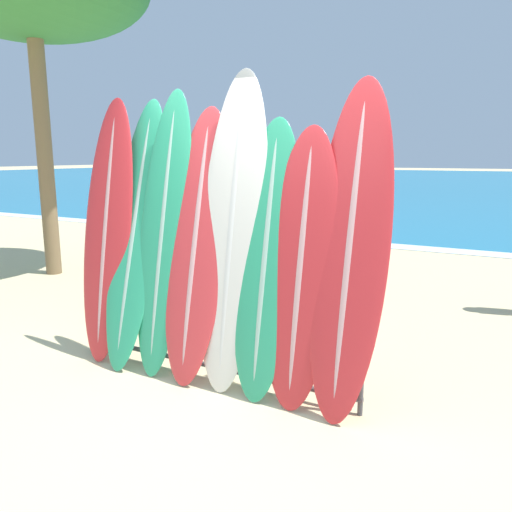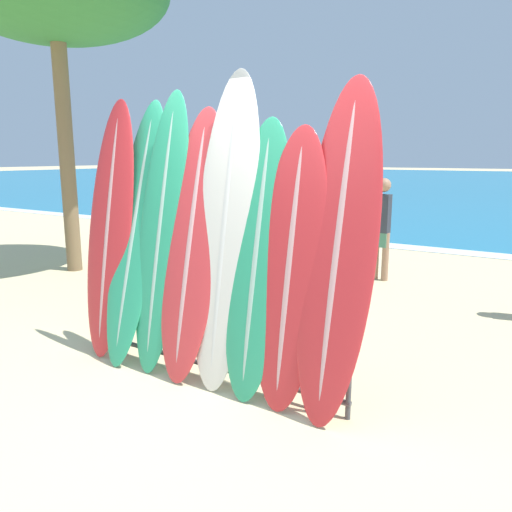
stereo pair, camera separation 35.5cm
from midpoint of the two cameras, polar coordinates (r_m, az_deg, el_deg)
ground_plane at (r=4.07m, az=-7.42°, el=-16.38°), size 160.00×160.00×0.00m
ocean_water at (r=39.87m, az=24.93°, el=7.61°), size 120.00×60.00×0.01m
surfboard_rack at (r=4.27m, az=-7.47°, el=-7.77°), size 2.63×0.04×0.92m
surfboard_slot_0 at (r=4.85m, az=-18.63°, el=2.71°), size 0.55×0.51×2.42m
surfboard_slot_1 at (r=4.66m, az=-15.77°, el=2.49°), size 0.53×0.73×2.41m
surfboard_slot_2 at (r=4.42m, az=-12.76°, el=2.54°), size 0.51×0.59×2.47m
surfboard_slot_3 at (r=4.20m, az=-9.19°, el=1.13°), size 0.59×0.61×2.31m
surfboard_slot_4 at (r=4.01m, az=-5.27°, el=2.72°), size 0.59×0.54×2.58m
surfboard_slot_5 at (r=3.85m, az=-1.47°, el=-0.52°), size 0.54×0.51×2.19m
surfboard_slot_6 at (r=3.72m, az=2.48°, el=-1.51°), size 0.57×0.46×2.12m
surfboard_slot_7 at (r=3.58m, az=7.95°, el=0.67°), size 0.57×0.63×2.46m
person_mid_beach at (r=7.89m, az=11.18°, el=3.61°), size 0.26×0.21×1.57m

